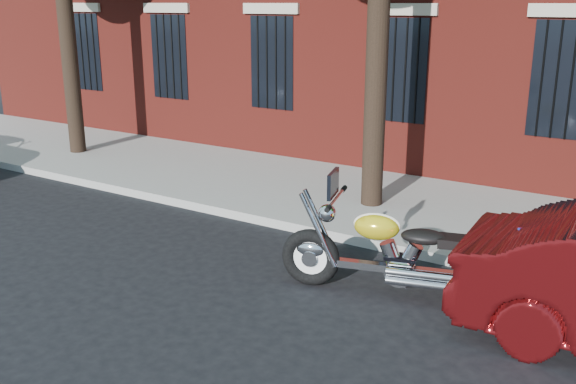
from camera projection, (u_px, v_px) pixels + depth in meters
The scene contains 4 objects.
ground at pixel (249, 260), 8.99m from camera, with size 120.00×120.00×0.00m, color black.
curb at pixel (300, 227), 10.09m from camera, with size 40.00×0.16×0.15m, color gray.
sidewalk at pixel (355, 198), 11.60m from camera, with size 40.00×3.60×0.15m, color gray.
motorcycle at pixel (409, 258), 7.71m from camera, with size 3.02×1.35×1.52m.
Camera 1 is at (4.96, -6.74, 3.48)m, focal length 40.00 mm.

